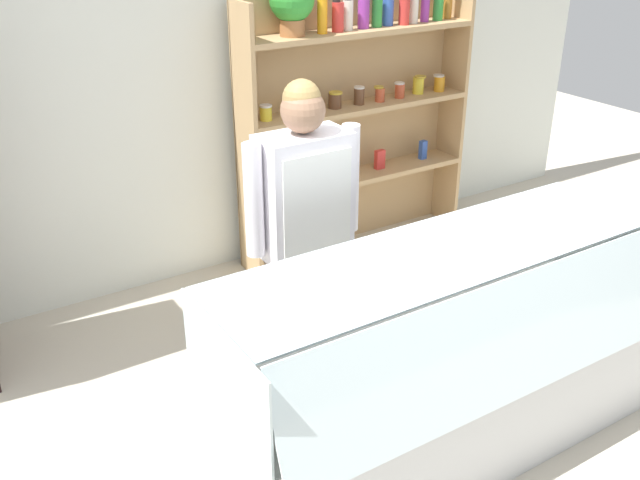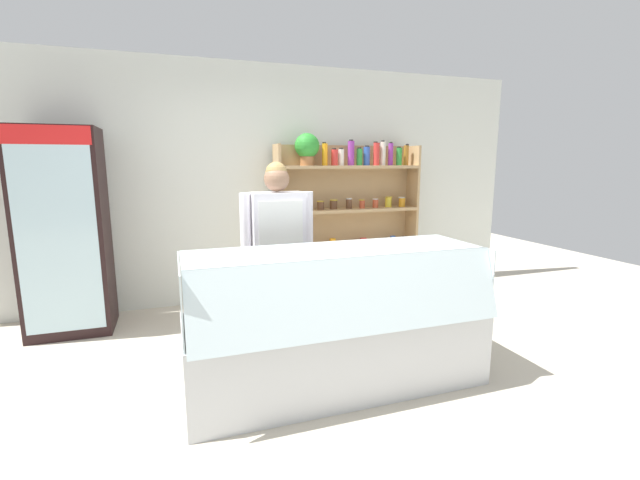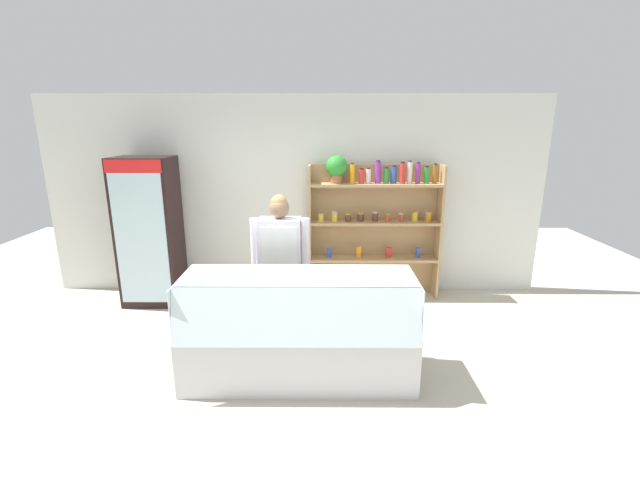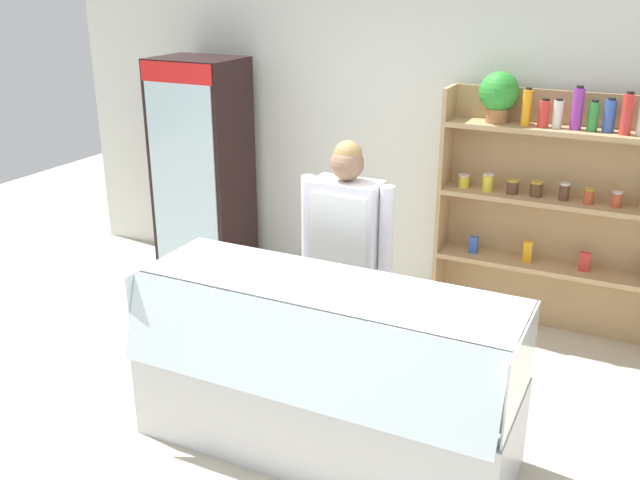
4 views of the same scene
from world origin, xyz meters
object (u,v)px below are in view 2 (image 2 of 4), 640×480
at_px(shelving_unit, 343,204).
at_px(deli_display_case, 336,344).
at_px(shop_clerk, 278,240).
at_px(drinks_fridge, 65,232).

xyz_separation_m(shelving_unit, deli_display_case, (-0.86, -2.02, -0.80)).
height_order(shelving_unit, deli_display_case, shelving_unit).
bearing_deg(shop_clerk, deli_display_case, -73.76).
relative_size(shelving_unit, shop_clerk, 1.20).
xyz_separation_m(drinks_fridge, shelving_unit, (2.89, 0.23, 0.15)).
bearing_deg(shelving_unit, deli_display_case, -113.13).
height_order(shelving_unit, shop_clerk, shelving_unit).
relative_size(deli_display_case, shop_clerk, 1.31).
relative_size(drinks_fridge, shelving_unit, 1.00).
xyz_separation_m(drinks_fridge, deli_display_case, (2.03, -1.79, -0.65)).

